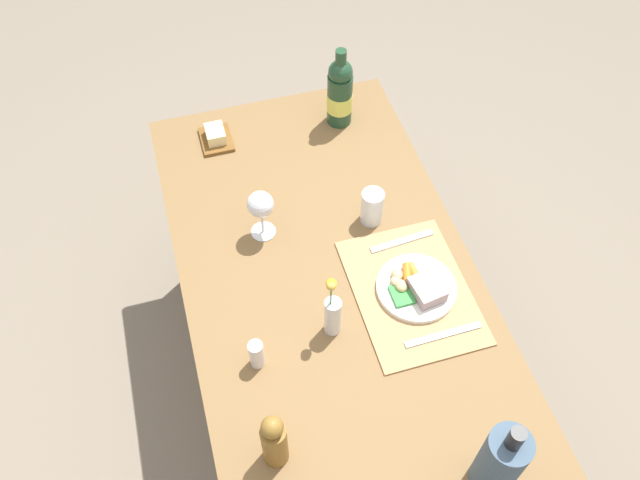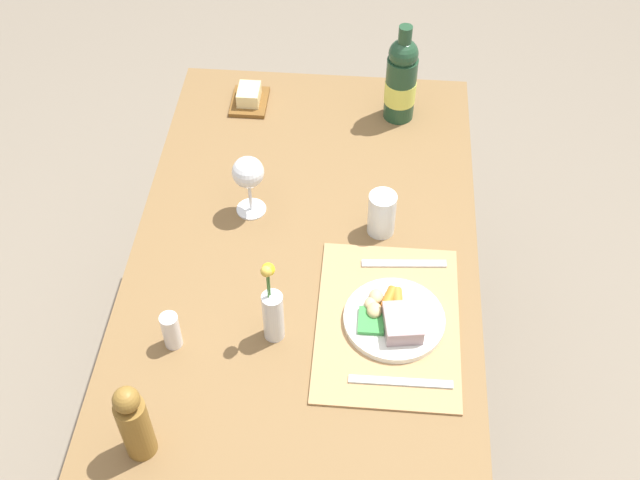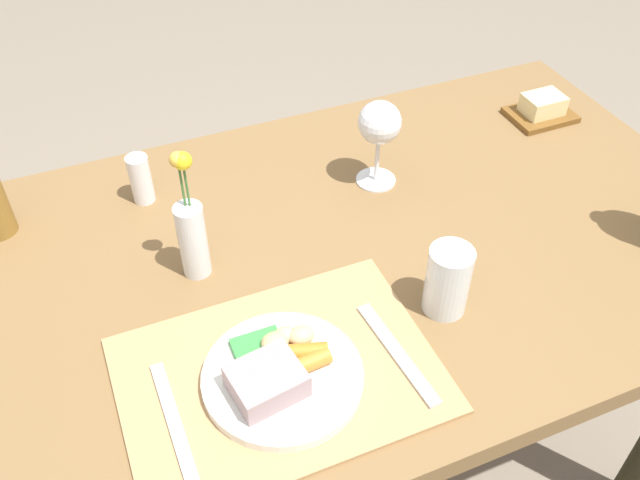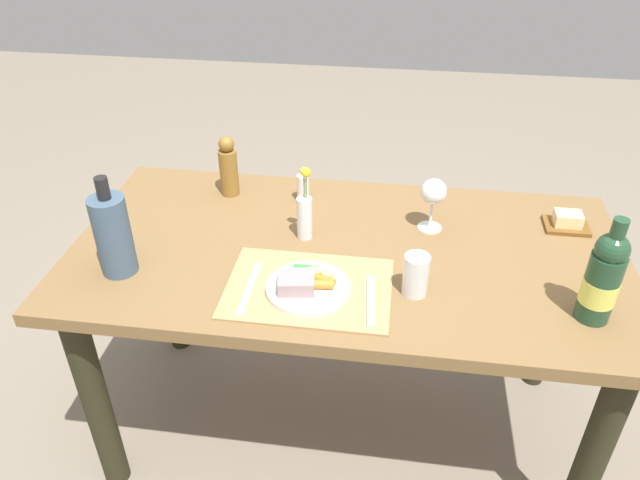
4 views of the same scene
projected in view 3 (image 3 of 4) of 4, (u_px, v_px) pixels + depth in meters
dining_table at (286, 314)px, 1.19m from camera, size 1.60×0.82×0.76m
placemat at (279, 375)px, 0.95m from camera, size 0.43×0.31×0.01m
dinner_plate at (280, 373)px, 0.93m from camera, size 0.22×0.22×0.05m
fork at (176, 427)px, 0.88m from camera, size 0.02×0.21×0.00m
knife at (397, 353)px, 0.97m from camera, size 0.03×0.20×0.00m
wine_glass at (379, 126)px, 1.19m from camera, size 0.08×0.08×0.17m
salt_shaker at (141, 179)px, 1.20m from camera, size 0.04×0.04×0.09m
water_tumbler at (447, 284)px, 1.01m from camera, size 0.07×0.07×0.11m
flower_vase at (191, 232)px, 1.04m from camera, size 0.05×0.05×0.23m
butter_dish at (542, 109)px, 1.42m from camera, size 0.13×0.10×0.05m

